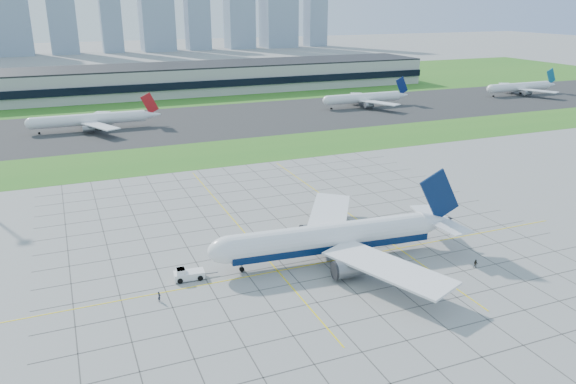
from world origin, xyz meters
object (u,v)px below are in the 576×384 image
at_px(distant_jet_2, 364,98).
at_px(airliner, 332,238).
at_px(pushback_tug, 188,274).
at_px(crew_far, 476,264).
at_px(distant_jet_1, 91,119).
at_px(crew_near, 159,297).
at_px(distant_jet_3, 520,87).

bearing_deg(distant_jet_2, airliner, -121.88).
bearing_deg(pushback_tug, crew_far, -12.66).
height_order(pushback_tug, distant_jet_1, distant_jet_1).
height_order(crew_near, distant_jet_1, distant_jet_1).
distance_m(pushback_tug, distant_jet_3, 267.58).
bearing_deg(crew_far, airliner, -165.23).
height_order(pushback_tug, distant_jet_2, distant_jet_2).
xyz_separation_m(airliner, crew_near, (-36.09, -3.85, -3.78)).
distance_m(pushback_tug, distant_jet_2, 192.47).
xyz_separation_m(distant_jet_1, distant_jet_3, (230.25, 3.23, -0.00)).
relative_size(pushback_tug, distant_jet_2, 0.18).
bearing_deg(distant_jet_3, distant_jet_2, 179.72).
relative_size(crew_far, distant_jet_3, 0.04).
xyz_separation_m(airliner, distant_jet_2, (93.57, 150.47, -0.25)).
relative_size(crew_far, distant_jet_2, 0.04).
xyz_separation_m(crew_near, crew_far, (60.75, -10.78, -0.07)).
relative_size(pushback_tug, crew_far, 4.79).
height_order(airliner, crew_near, airliner).
bearing_deg(crew_far, distant_jet_2, 112.78).
height_order(pushback_tug, distant_jet_3, distant_jet_3).
distance_m(distant_jet_1, distant_jet_2, 130.14).
bearing_deg(distant_jet_1, crew_far, -69.24).
height_order(airliner, crew_far, airliner).
height_order(distant_jet_1, distant_jet_2, same).
distance_m(crew_near, crew_far, 61.70).
height_order(crew_far, distant_jet_3, distant_jet_3).
bearing_deg(pushback_tug, distant_jet_3, 38.37).
xyz_separation_m(airliner, distant_jet_1, (-36.52, 146.74, -0.25)).
bearing_deg(airliner, crew_near, -168.97).
bearing_deg(distant_jet_3, crew_far, -135.77).
bearing_deg(pushback_tug, airliner, -0.03).
height_order(distant_jet_2, distant_jet_3, same).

